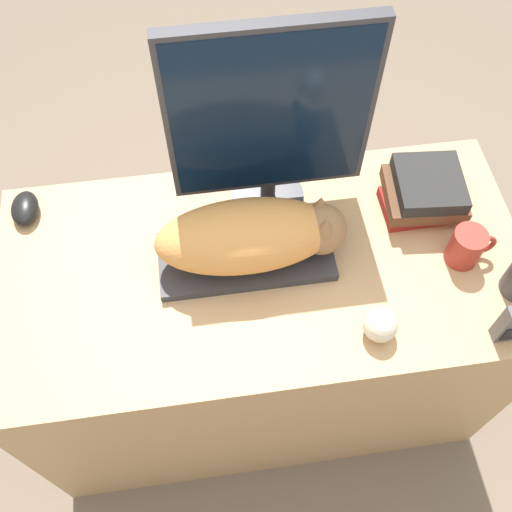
{
  "coord_description": "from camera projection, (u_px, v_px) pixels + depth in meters",
  "views": [
    {
      "loc": [
        -0.12,
        -0.39,
        1.91
      ],
      "look_at": [
        -0.02,
        0.29,
        0.78
      ],
      "focal_mm": 42.0,
      "sensor_mm": 36.0,
      "label": 1
    }
  ],
  "objects": [
    {
      "name": "baseball",
      "position": [
        380.0,
        325.0,
        1.26
      ],
      "size": [
        0.07,
        0.07,
        0.07
      ],
      "color": "beige",
      "rests_on": "desk"
    },
    {
      "name": "ground_plane",
      "position": [
        275.0,
        468.0,
        1.84
      ],
      "size": [
        12.0,
        12.0,
        0.0
      ],
      "primitive_type": "plane",
      "color": "#6B5B4C"
    },
    {
      "name": "book_stack",
      "position": [
        425.0,
        193.0,
        1.42
      ],
      "size": [
        0.2,
        0.18,
        0.1
      ],
      "color": "maroon",
      "rests_on": "desk"
    },
    {
      "name": "cat",
      "position": [
        256.0,
        235.0,
        1.31
      ],
      "size": [
        0.42,
        0.17,
        0.15
      ],
      "color": "#D18C47",
      "rests_on": "keyboard"
    },
    {
      "name": "monitor",
      "position": [
        270.0,
        121.0,
        1.25
      ],
      "size": [
        0.44,
        0.18,
        0.51
      ],
      "color": "#333338",
      "rests_on": "desk"
    },
    {
      "name": "computer_mouse",
      "position": [
        25.0,
        208.0,
        1.44
      ],
      "size": [
        0.06,
        0.1,
        0.04
      ],
      "color": "black",
      "rests_on": "desk"
    },
    {
      "name": "keyboard",
      "position": [
        246.0,
        257.0,
        1.38
      ],
      "size": [
        0.4,
        0.17,
        0.02
      ],
      "color": "#2D2D33",
      "rests_on": "desk"
    },
    {
      "name": "coffee_mug",
      "position": [
        467.0,
        247.0,
        1.35
      ],
      "size": [
        0.11,
        0.08,
        0.09
      ],
      "color": "#9E2D23",
      "rests_on": "desk"
    },
    {
      "name": "phone",
      "position": [
        512.0,
        324.0,
        1.24
      ],
      "size": [
        0.05,
        0.03,
        0.12
      ],
      "color": "#4C4C51",
      "rests_on": "desk"
    },
    {
      "name": "desk",
      "position": [
        262.0,
        330.0,
        1.69
      ],
      "size": [
        1.23,
        0.61,
        0.72
      ],
      "color": "tan",
      "rests_on": "ground_plane"
    }
  ]
}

